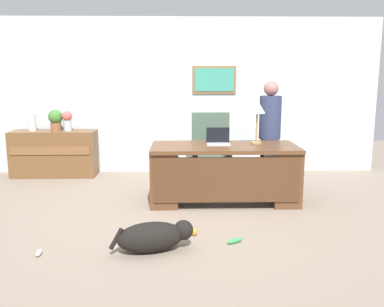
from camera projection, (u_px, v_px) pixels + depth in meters
ground_plane at (179, 219)px, 5.05m from camera, size 12.00×12.00×0.00m
back_wall at (180, 96)px, 7.35m from camera, size 7.00×0.16×2.70m
desk at (224, 171)px, 5.66m from camera, size 1.97×0.87×0.78m
credenza at (54, 153)px, 7.14m from camera, size 1.42×0.50×0.78m
armchair at (211, 153)px, 6.61m from camera, size 0.60×0.59×1.13m
person_standing at (270, 135)px, 6.20m from camera, size 0.32×0.32×1.63m
dog_lying at (154, 236)px, 4.09m from camera, size 0.82×0.45×0.30m
laptop at (218, 140)px, 5.71m from camera, size 0.32×0.22×0.23m
desk_lamp at (257, 109)px, 5.69m from camera, size 0.22×0.22×0.60m
vase_with_flowers at (67, 120)px, 7.04m from camera, size 0.17×0.17×0.34m
vase_empty at (32, 122)px, 7.03m from camera, size 0.13×0.13×0.30m
potted_plant at (56, 119)px, 7.03m from camera, size 0.24×0.24×0.36m
dog_toy_ball at (194, 232)px, 4.52m from camera, size 0.08×0.08×0.08m
dog_toy_bone at (39, 253)px, 4.02m from camera, size 0.06×0.15×0.05m
dog_toy_plush at (235, 241)px, 4.31m from camera, size 0.19×0.14×0.05m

